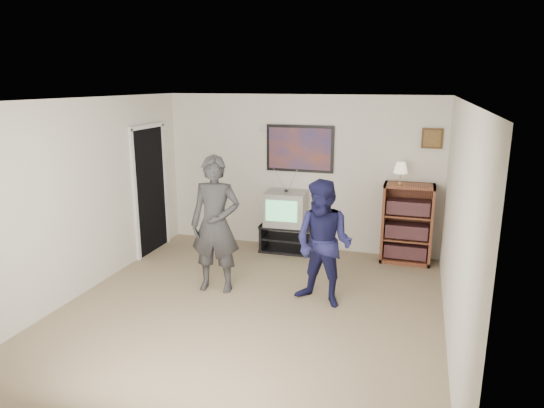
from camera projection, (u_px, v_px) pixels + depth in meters
The scene contains 13 objects.
room_shell at pixel (257, 204), 5.86m from camera, with size 4.51×5.00×2.51m.
media_stand at pixel (289, 238), 7.89m from camera, with size 0.91×0.52×0.45m.
crt_television at pixel (286, 208), 7.78m from camera, with size 0.64×0.54×0.54m, color gray, non-canonical shape.
bookshelf at pixel (407, 224), 7.32m from camera, with size 0.74×0.42×1.21m, color #5D2C1C, non-canonical shape.
table_lamp at pixel (400, 173), 7.14m from camera, with size 0.20×0.20×0.33m, color beige, non-canonical shape.
person_tall at pixel (216, 224), 6.26m from camera, with size 0.66×0.43×1.79m, color #2C2C2E.
person_short at pixel (323, 244), 5.87m from camera, with size 0.76×0.59×1.57m, color #181944.
controller_left at pixel (222, 197), 6.36m from camera, with size 0.04×0.12×0.04m, color white.
controller_right at pixel (328, 214), 6.05m from camera, with size 0.03×0.11×0.03m, color white.
poster at pixel (300, 149), 7.74m from camera, with size 1.10×0.03×0.75m, color black.
air_vent at pixel (267, 129), 7.83m from camera, with size 0.28×0.02×0.14m, color white.
small_picture at pixel (432, 138), 7.12m from camera, with size 0.30×0.03×0.30m, color #3E2B13.
doorway at pixel (150, 191), 7.72m from camera, with size 0.03×0.85×2.00m, color black.
Camera 1 is at (1.84, -5.04, 2.69)m, focal length 32.00 mm.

